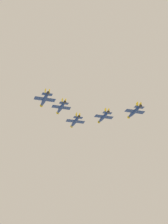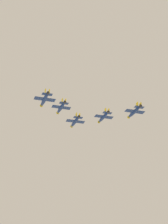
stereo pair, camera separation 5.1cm
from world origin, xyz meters
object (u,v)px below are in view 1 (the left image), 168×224
Objects in this scene: jet_right_wingman at (103,117)px; jet_left_outer at (44,100)px; jet_right_outer at (134,112)px; jet_lead at (75,122)px; jet_left_wingman at (61,108)px.

jet_right_wingman is 0.98× the size of jet_left_outer.
jet_right_outer reaches higher than jet_left_outer.
jet_lead is 1.00× the size of jet_right_outer.
jet_left_wingman is (-2.71, 17.07, 0.69)m from jet_lead.
jet_left_outer is (11.87, 34.06, -1.31)m from jet_right_wingman.
jet_left_wingman reaches higher than jet_left_outer.
jet_right_wingman is 17.33m from jet_right_outer.
jet_left_wingman is 22.48m from jet_right_wingman.
jet_left_outer is (-5.41, 34.14, -2.72)m from jet_lead.
jet_right_wingman is 36.09m from jet_left_outer.
jet_right_outer is (-17.28, 0.08, -1.25)m from jet_right_wingman.
jet_lead is at bearing 39.98° from jet_right_wingman.
jet_right_outer is at bearing -111.92° from jet_left_wingman.
jet_left_wingman reaches higher than jet_right_outer.
jet_lead reaches higher than jet_right_outer.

